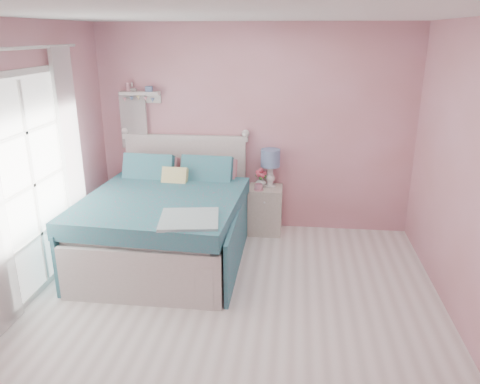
% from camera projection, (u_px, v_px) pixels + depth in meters
% --- Properties ---
extents(floor, '(4.50, 4.50, 0.00)m').
position_uv_depth(floor, '(230.00, 320.00, 4.25)').
color(floor, silver).
rests_on(floor, ground).
extents(room_shell, '(4.50, 4.50, 4.50)m').
position_uv_depth(room_shell, '(229.00, 150.00, 3.73)').
color(room_shell, tan).
rests_on(room_shell, floor).
extents(bed, '(1.75, 2.14, 1.22)m').
position_uv_depth(bed, '(167.00, 223.00, 5.33)').
color(bed, silver).
rests_on(bed, floor).
extents(nightstand, '(0.42, 0.42, 0.61)m').
position_uv_depth(nightstand, '(265.00, 210.00, 6.03)').
color(nightstand, beige).
rests_on(nightstand, floor).
extents(table_lamp, '(0.24, 0.24, 0.48)m').
position_uv_depth(table_lamp, '(270.00, 161.00, 5.87)').
color(table_lamp, white).
rests_on(table_lamp, nightstand).
extents(vase, '(0.15, 0.15, 0.14)m').
position_uv_depth(vase, '(261.00, 182.00, 5.93)').
color(vase, silver).
rests_on(vase, nightstand).
extents(teacup, '(0.13, 0.13, 0.08)m').
position_uv_depth(teacup, '(259.00, 187.00, 5.82)').
color(teacup, pink).
rests_on(teacup, nightstand).
extents(roses, '(0.14, 0.11, 0.12)m').
position_uv_depth(roses, '(261.00, 173.00, 5.89)').
color(roses, '#DF4C66').
rests_on(roses, vase).
extents(wall_shelf, '(0.50, 0.15, 0.25)m').
position_uv_depth(wall_shelf, '(140.00, 94.00, 5.90)').
color(wall_shelf, silver).
rests_on(wall_shelf, room_shell).
extents(hanging_dress, '(0.34, 0.03, 0.72)m').
position_uv_depth(hanging_dress, '(134.00, 120.00, 6.02)').
color(hanging_dress, white).
rests_on(hanging_dress, room_shell).
extents(french_door, '(0.04, 1.32, 2.16)m').
position_uv_depth(french_door, '(33.00, 186.00, 4.49)').
color(french_door, silver).
rests_on(french_door, floor).
extents(curtain_far, '(0.04, 0.40, 2.32)m').
position_uv_depth(curtain_far, '(72.00, 156.00, 5.15)').
color(curtain_far, white).
rests_on(curtain_far, floor).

